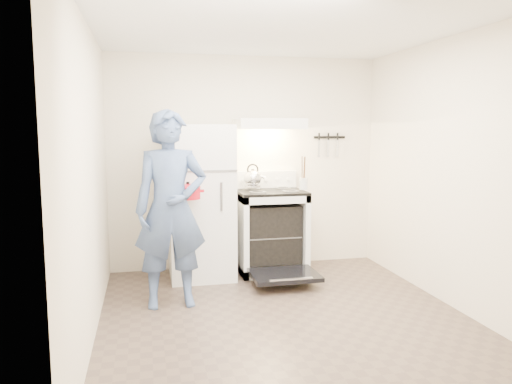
% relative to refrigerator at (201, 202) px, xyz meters
% --- Properties ---
extents(floor, '(3.60, 3.60, 0.00)m').
position_rel_refrigerator_xyz_m(floor, '(0.58, -1.45, -0.85)').
color(floor, '#4E4034').
rests_on(floor, ground).
extents(back_wall, '(3.20, 0.02, 2.50)m').
position_rel_refrigerator_xyz_m(back_wall, '(0.58, 0.35, 0.40)').
color(back_wall, beige).
rests_on(back_wall, ground).
extents(refrigerator, '(0.70, 0.70, 1.70)m').
position_rel_refrigerator_xyz_m(refrigerator, '(0.00, 0.00, 0.00)').
color(refrigerator, white).
rests_on(refrigerator, floor).
extents(stove_body, '(0.76, 0.65, 0.92)m').
position_rel_refrigerator_xyz_m(stove_body, '(0.81, 0.02, -0.39)').
color(stove_body, white).
rests_on(stove_body, floor).
extents(cooktop, '(0.76, 0.65, 0.03)m').
position_rel_refrigerator_xyz_m(cooktop, '(0.81, 0.02, 0.09)').
color(cooktop, black).
rests_on(cooktop, stove_body).
extents(backsplash, '(0.76, 0.07, 0.20)m').
position_rel_refrigerator_xyz_m(backsplash, '(0.81, 0.31, 0.20)').
color(backsplash, white).
rests_on(backsplash, cooktop).
extents(oven_door, '(0.70, 0.54, 0.04)m').
position_rel_refrigerator_xyz_m(oven_door, '(0.81, -0.57, -0.72)').
color(oven_door, black).
rests_on(oven_door, floor).
extents(oven_rack, '(0.60, 0.52, 0.01)m').
position_rel_refrigerator_xyz_m(oven_rack, '(0.81, 0.02, -0.41)').
color(oven_rack, slate).
rests_on(oven_rack, stove_body).
extents(range_hood, '(0.76, 0.50, 0.12)m').
position_rel_refrigerator_xyz_m(range_hood, '(0.81, 0.10, 0.86)').
color(range_hood, white).
rests_on(range_hood, back_wall).
extents(knife_strip, '(0.40, 0.02, 0.03)m').
position_rel_refrigerator_xyz_m(knife_strip, '(1.63, 0.33, 0.70)').
color(knife_strip, black).
rests_on(knife_strip, back_wall).
extents(pizza_stone, '(0.35, 0.35, 0.02)m').
position_rel_refrigerator_xyz_m(pizza_stone, '(0.85, 0.12, -0.40)').
color(pizza_stone, '#957156').
rests_on(pizza_stone, oven_rack).
extents(tea_kettle, '(0.25, 0.21, 0.30)m').
position_rel_refrigerator_xyz_m(tea_kettle, '(0.61, 0.10, 0.25)').
color(tea_kettle, silver).
rests_on(tea_kettle, cooktop).
extents(utensil_jar, '(0.11, 0.11, 0.13)m').
position_rel_refrigerator_xyz_m(utensil_jar, '(1.13, -0.20, 0.20)').
color(utensil_jar, silver).
rests_on(utensil_jar, cooktop).
extents(person, '(0.69, 0.47, 1.83)m').
position_rel_refrigerator_xyz_m(person, '(-0.37, -0.87, 0.07)').
color(person, navy).
rests_on(person, floor).
extents(dutch_oven, '(0.32, 0.25, 0.22)m').
position_rel_refrigerator_xyz_m(dutch_oven, '(-0.18, -0.51, 0.17)').
color(dutch_oven, '#B90C1B').
rests_on(dutch_oven, person).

